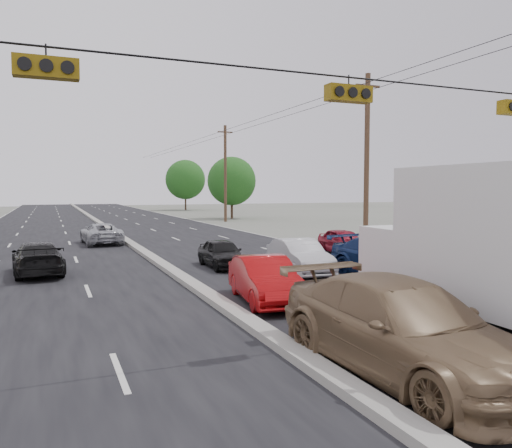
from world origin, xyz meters
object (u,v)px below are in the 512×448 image
(oncoming_near, at_px, (38,258))
(queue_car_b, at_px, (299,257))
(tan_sedan, at_px, (402,328))
(red_sedan, at_px, (265,280))
(utility_pole_right_c, at_px, (225,173))
(oncoming_far, at_px, (101,234))
(box_truck, at_px, (504,253))
(tree_right_far, at_px, (185,180))
(queue_car_e, at_px, (343,242))
(queue_car_d, at_px, (389,259))
(tree_right_mid, at_px, (232,181))
(queue_car_a, at_px, (222,254))
(utility_pole_right_b, at_px, (367,160))

(oncoming_near, bearing_deg, queue_car_b, 154.31)
(tan_sedan, relative_size, red_sedan, 1.42)
(utility_pole_right_c, xyz_separation_m, tan_sedan, (-11.10, -42.02, -4.26))
(queue_car_b, height_order, oncoming_far, queue_car_b)
(box_truck, bearing_deg, tree_right_far, 83.03)
(queue_car_e, relative_size, oncoming_far, 0.84)
(tree_right_far, relative_size, oncoming_far, 1.77)
(queue_car_b, distance_m, queue_car_e, 6.59)
(queue_car_b, bearing_deg, tan_sedan, -102.21)
(box_truck, height_order, queue_car_d, box_truck)
(tree_right_mid, bearing_deg, queue_car_b, -105.69)
(box_truck, distance_m, tan_sedan, 3.55)
(red_sedan, height_order, oncoming_near, red_sedan)
(tan_sedan, relative_size, oncoming_near, 1.30)
(red_sedan, bearing_deg, utility_pole_right_c, 80.54)
(tree_right_far, distance_m, oncoming_far, 50.58)
(tree_right_mid, distance_m, tan_sedan, 49.08)
(oncoming_near, bearing_deg, tan_sedan, 109.98)
(red_sedan, xyz_separation_m, queue_car_d, (5.95, 1.89, 0.09))
(red_sedan, relative_size, oncoming_far, 0.89)
(red_sedan, xyz_separation_m, queue_car_e, (8.20, 8.57, -0.02))
(tan_sedan, xyz_separation_m, queue_car_b, (3.32, 10.42, -0.16))
(utility_pole_right_c, xyz_separation_m, queue_car_b, (-7.78, -31.61, -4.42))
(tan_sedan, bearing_deg, oncoming_near, 111.69)
(tan_sedan, relative_size, queue_car_a, 1.63)
(tree_right_far, distance_m, box_truck, 72.29)
(queue_car_e, relative_size, oncoming_near, 0.86)
(queue_car_a, height_order, oncoming_near, oncoming_near)
(utility_pole_right_c, height_order, queue_car_a, utility_pole_right_c)
(tan_sedan, relative_size, oncoming_far, 1.27)
(utility_pole_right_b, bearing_deg, tree_right_far, 86.36)
(tree_right_mid, relative_size, queue_car_e, 1.84)
(utility_pole_right_b, distance_m, oncoming_near, 18.27)
(box_truck, relative_size, oncoming_far, 1.69)
(tree_right_mid, height_order, queue_car_e, tree_right_mid)
(queue_car_a, bearing_deg, tan_sedan, -93.86)
(tree_right_mid, height_order, red_sedan, tree_right_mid)
(tree_right_mid, bearing_deg, oncoming_far, -126.74)
(queue_car_e, bearing_deg, tan_sedan, -113.27)
(oncoming_far, bearing_deg, tree_right_far, -113.72)
(utility_pole_right_b, height_order, queue_car_d, utility_pole_right_b)
(utility_pole_right_c, distance_m, oncoming_near, 33.14)
(oncoming_near, distance_m, oncoming_far, 11.10)
(tree_right_mid, relative_size, queue_car_b, 1.71)
(utility_pole_right_c, bearing_deg, oncoming_near, -122.20)
(tree_right_mid, height_order, oncoming_near, tree_right_mid)
(utility_pole_right_c, bearing_deg, utility_pole_right_b, -90.00)
(queue_car_e, height_order, oncoming_far, queue_car_e)
(tree_right_far, height_order, queue_car_e, tree_right_far)
(queue_car_d, relative_size, oncoming_near, 1.17)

